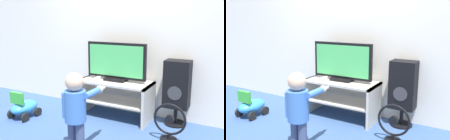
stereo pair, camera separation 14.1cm
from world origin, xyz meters
TOP-DOWN VIEW (x-y plane):
  - ground_plane at (0.00, 0.00)m, footprint 16.00×16.00m
  - wall_back at (0.00, 0.58)m, footprint 10.00×0.06m
  - tv_stand at (0.00, 0.25)m, footprint 1.08×0.50m
  - television at (0.00, 0.27)m, footprint 0.92×0.20m
  - game_console at (-0.26, 0.16)m, footprint 0.05×0.18m
  - remote_primary at (0.40, 0.07)m, footprint 0.03×0.13m
  - child at (0.10, -0.85)m, footprint 0.34×0.50m
  - speaker_tower at (0.87, 0.40)m, footprint 0.34×0.30m
  - floor_fan at (0.92, -0.15)m, footprint 0.39×0.20m
  - ride_on_toy at (-1.19, -0.40)m, footprint 0.32×0.45m

SIDE VIEW (x-z plane):
  - ground_plane at x=0.00m, z-range 0.00..0.00m
  - ride_on_toy at x=-1.19m, z-range -0.05..0.37m
  - floor_fan at x=0.92m, z-range -0.02..0.46m
  - tv_stand at x=0.00m, z-range 0.08..0.64m
  - child at x=0.10m, z-range 0.08..0.98m
  - speaker_tower at x=0.87m, z-range 0.10..1.01m
  - remote_primary at x=0.40m, z-range 0.55..0.58m
  - game_console at x=-0.26m, z-range 0.55..0.60m
  - television at x=0.00m, z-range 0.55..1.11m
  - wall_back at x=0.00m, z-range 0.00..2.60m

